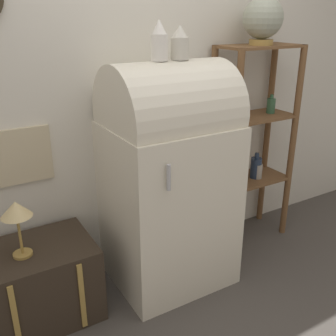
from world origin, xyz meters
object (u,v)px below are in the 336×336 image
(suitcase_trunk, at_px, (39,283))
(vase_left, at_px, (159,42))
(vase_center, at_px, (180,44))
(refrigerator, at_px, (169,175))
(desk_lamp, at_px, (16,213))
(globe, at_px, (263,19))

(suitcase_trunk, bearing_deg, vase_left, -2.98)
(vase_center, bearing_deg, suitcase_trunk, 177.22)
(suitcase_trunk, relative_size, vase_center, 3.43)
(refrigerator, height_order, suitcase_trunk, refrigerator)
(suitcase_trunk, distance_m, desk_lamp, 0.52)
(vase_left, bearing_deg, refrigerator, -3.04)
(refrigerator, height_order, globe, globe)
(desk_lamp, bearing_deg, vase_left, -0.51)
(refrigerator, distance_m, globe, 1.28)
(suitcase_trunk, relative_size, globe, 2.10)
(vase_center, bearing_deg, globe, 9.29)
(refrigerator, bearing_deg, suitcase_trunk, 177.02)
(suitcase_trunk, height_order, vase_left, vase_left)
(vase_center, bearing_deg, refrigerator, 179.57)
(suitcase_trunk, bearing_deg, globe, 2.56)
(vase_left, relative_size, desk_lamp, 0.67)
(vase_left, height_order, desk_lamp, vase_left)
(globe, xyz_separation_m, vase_left, (-0.90, -0.12, -0.11))
(vase_left, distance_m, vase_center, 0.14)
(vase_center, bearing_deg, vase_left, 178.39)
(suitcase_trunk, bearing_deg, refrigerator, -2.98)
(refrigerator, height_order, vase_left, vase_left)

